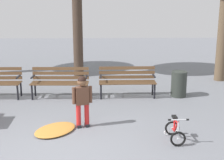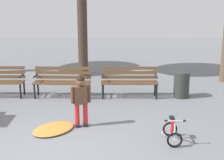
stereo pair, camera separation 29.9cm
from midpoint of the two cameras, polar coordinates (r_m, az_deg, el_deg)
The scene contains 7 objects.
ground at distance 5.94m, azimuth -9.71°, elevation -12.92°, with size 36.00×36.00×0.00m, color slate.
park_bench_left at distance 9.05m, azimuth -7.97°, elevation 0.12°, with size 1.61×0.50×0.85m.
park_bench_right at distance 8.99m, azimuth 4.09°, elevation 0.13°, with size 1.60×0.47×0.85m.
child_standing at distance 6.80m, azimuth -4.39°, elevation -3.07°, with size 0.42×0.22×1.14m.
kids_bicycle at distance 6.37m, azimuth 12.15°, elevation -9.13°, with size 0.39×0.56×0.54m.
leaf_pile at distance 6.89m, azimuth -9.24°, elevation -8.66°, with size 0.98×0.69×0.07m, color #C68438.
trash_bin at distance 9.20m, azimuth 13.32°, elevation -0.83°, with size 0.44×0.44×0.73m, color #2D332D.
Camera 2 is at (1.22, -5.19, 2.69)m, focal length 50.74 mm.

